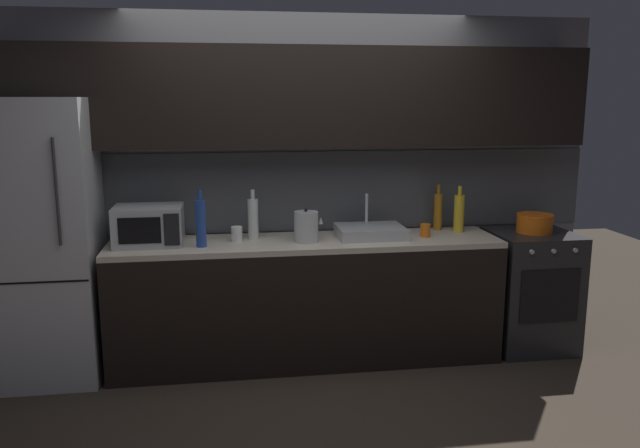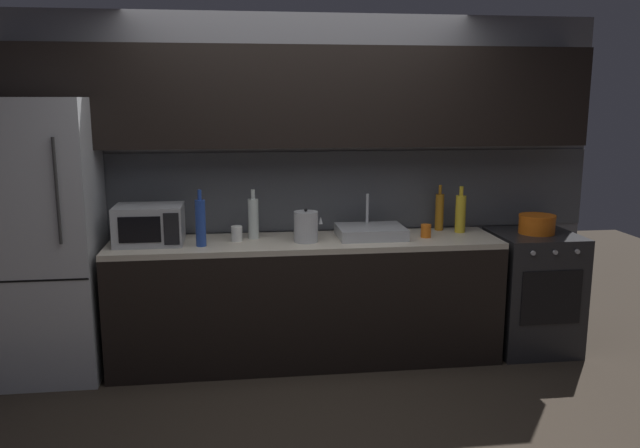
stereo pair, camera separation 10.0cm
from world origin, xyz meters
TOP-DOWN VIEW (x-y plane):
  - ground_plane at (0.00, 0.00)m, footprint 10.00×10.00m
  - back_wall at (0.00, 1.20)m, footprint 4.51×0.44m
  - counter_run at (0.00, 0.90)m, footprint 2.77×0.60m
  - refrigerator at (-1.77, 0.90)m, footprint 0.68×0.69m
  - oven_range at (1.73, 0.90)m, footprint 0.60×0.62m
  - microwave at (-1.09, 0.92)m, footprint 0.46×0.35m
  - sink_basin at (0.48, 0.93)m, footprint 0.48×0.38m
  - kettle at (-0.01, 0.84)m, footprint 0.20×0.17m
  - wine_bottle_blue at (-0.73, 0.80)m, footprint 0.07×0.07m
  - wine_bottle_clear at (-0.37, 1.00)m, footprint 0.08×0.08m
  - wine_bottle_amber at (1.05, 1.12)m, footprint 0.06×0.06m
  - wine_bottle_yellow at (1.18, 1.02)m, footprint 0.08×0.08m
  - mug_orange at (0.87, 0.87)m, footprint 0.07×0.07m
  - mug_white at (-0.49, 0.92)m, footprint 0.08×0.08m
  - cooking_pot at (1.73, 0.90)m, footprint 0.27×0.27m

SIDE VIEW (x-z plane):
  - ground_plane at x=0.00m, z-range 0.00..0.00m
  - counter_run at x=0.00m, z-range 0.00..0.90m
  - oven_range at x=1.73m, z-range 0.00..0.90m
  - sink_basin at x=0.48m, z-range 0.79..1.09m
  - mug_orange at x=0.87m, z-range 0.90..1.00m
  - refrigerator at x=-1.77m, z-range 0.00..1.90m
  - mug_white at x=-0.49m, z-range 0.90..1.01m
  - cooking_pot at x=1.73m, z-range 0.90..1.04m
  - kettle at x=-0.01m, z-range 0.89..1.13m
  - microwave at x=-1.09m, z-range 0.90..1.17m
  - wine_bottle_amber at x=1.05m, z-range 0.87..1.22m
  - wine_bottle_yellow at x=1.18m, z-range 0.87..1.22m
  - wine_bottle_clear at x=-0.37m, z-range 0.87..1.23m
  - wine_bottle_blue at x=-0.73m, z-range 0.87..1.26m
  - back_wall at x=0.00m, z-range 0.30..2.80m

